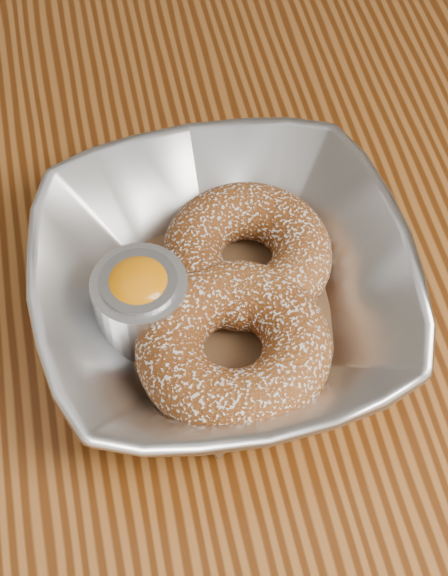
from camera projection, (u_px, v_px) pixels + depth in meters
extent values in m
cube|color=brown|center=(56.00, 429.00, 0.54)|extent=(1.20, 0.80, 0.04)
imported|color=#B9BCC1|center=(224.00, 289.00, 0.54)|extent=(0.23, 0.23, 0.06)
cube|color=brown|center=(224.00, 306.00, 0.56)|extent=(0.20, 0.20, 0.00)
torus|color=brown|center=(247.00, 254.00, 0.55)|extent=(0.11, 0.11, 0.04)
torus|color=brown|center=(233.00, 347.00, 0.52)|extent=(0.12, 0.12, 0.04)
cylinder|color=#B9BCC1|center=(142.00, 304.00, 0.53)|extent=(0.06, 0.06, 0.05)
cylinder|color=gray|center=(141.00, 300.00, 0.53)|extent=(0.05, 0.05, 0.04)
ellipsoid|color=orange|center=(139.00, 287.00, 0.52)|extent=(0.04, 0.04, 0.03)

